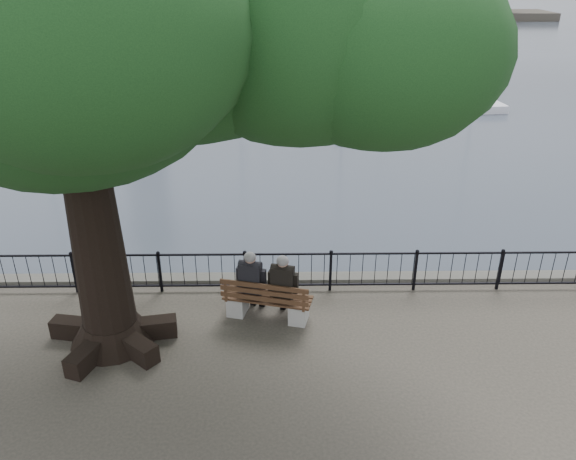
{
  "coord_description": "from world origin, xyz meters",
  "views": [
    {
      "loc": [
        -0.15,
        -8.92,
        7.13
      ],
      "look_at": [
        0.0,
        2.5,
        1.6
      ],
      "focal_mm": 35.0,
      "sensor_mm": 36.0,
      "label": 1
    }
  ],
  "objects_px": {
    "person_right": "(284,288)",
    "person_left": "(253,284)",
    "tree": "(119,19)",
    "bench": "(267,304)",
    "lion_monument": "(302,27)"
  },
  "relations": [
    {
      "from": "person_right",
      "to": "tree",
      "type": "bearing_deg",
      "value": -166.12
    },
    {
      "from": "person_left",
      "to": "tree",
      "type": "distance_m",
      "value": 5.92
    },
    {
      "from": "lion_monument",
      "to": "tree",
      "type": "bearing_deg",
      "value": -95.52
    },
    {
      "from": "person_left",
      "to": "tree",
      "type": "relative_size",
      "value": 0.14
    },
    {
      "from": "bench",
      "to": "person_left",
      "type": "distance_m",
      "value": 0.53
    },
    {
      "from": "bench",
      "to": "tree",
      "type": "relative_size",
      "value": 0.17
    },
    {
      "from": "bench",
      "to": "lion_monument",
      "type": "bearing_deg",
      "value": 87.09
    },
    {
      "from": "tree",
      "to": "bench",
      "type": "bearing_deg",
      "value": 15.59
    },
    {
      "from": "person_left",
      "to": "person_right",
      "type": "distance_m",
      "value": 0.7
    },
    {
      "from": "person_left",
      "to": "person_right",
      "type": "bearing_deg",
      "value": -14.06
    },
    {
      "from": "person_right",
      "to": "lion_monument",
      "type": "height_order",
      "value": "lion_monument"
    },
    {
      "from": "tree",
      "to": "lion_monument",
      "type": "height_order",
      "value": "tree"
    },
    {
      "from": "bench",
      "to": "person_right",
      "type": "height_order",
      "value": "person_right"
    },
    {
      "from": "person_right",
      "to": "person_left",
      "type": "bearing_deg",
      "value": 165.94
    },
    {
      "from": "tree",
      "to": "lion_monument",
      "type": "relative_size",
      "value": 1.4
    }
  ]
}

